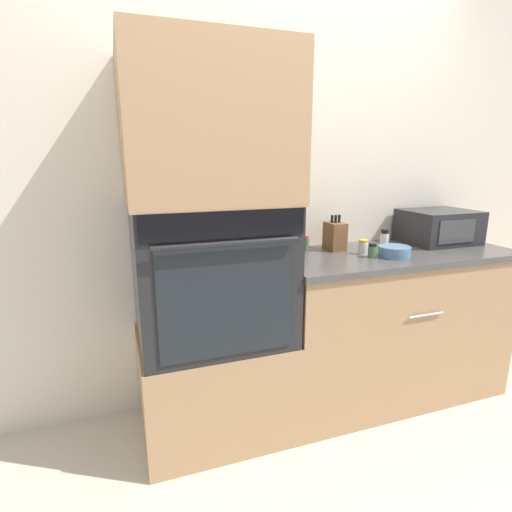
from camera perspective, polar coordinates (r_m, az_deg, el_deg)
The scene contains 13 objects.
ground_plane at distance 2.29m, azimuth 6.52°, elevation -25.38°, with size 12.00×12.00×0.00m, color beige.
wall_back at distance 2.36m, azimuth 0.64°, elevation 9.12°, with size 8.00×0.05×2.50m.
oven_cabinet_base at distance 2.26m, azimuth -5.95°, elevation -17.54°, with size 0.76×0.60×0.54m.
wall_oven at distance 2.01m, azimuth -6.37°, elevation -2.35°, with size 0.74×0.64×0.69m.
oven_cabinet_upper at distance 1.93m, azimuth -6.97°, elevation 17.77°, with size 0.76×0.60×0.69m.
counter_unit at distance 2.61m, azimuth 18.16°, elevation -9.11°, with size 1.44×0.63×0.91m.
microwave at distance 2.81m, azimuth 24.61°, elevation 3.84°, with size 0.43×0.35×0.21m.
knife_block at distance 2.41m, azimuth 11.20°, elevation 2.83°, with size 0.09×0.13×0.21m.
bowl at distance 2.33m, azimuth 19.15°, elevation 0.62°, with size 0.17×0.17×0.06m.
condiment_jar_near at distance 2.36m, azimuth 7.12°, elevation 1.80°, with size 0.04×0.04×0.09m.
condiment_jar_mid at distance 2.27m, azimuth 16.29°, elevation 0.75°, with size 0.05×0.05×0.08m.
condiment_jar_far at distance 2.52m, azimuth 17.87°, elevation 2.33°, with size 0.05×0.05×0.12m.
condiment_jar_back at distance 2.34m, azimuth 15.02°, elevation 1.23°, with size 0.05×0.05×0.08m.
Camera 1 is at (-0.81, -1.58, 1.45)m, focal length 28.00 mm.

